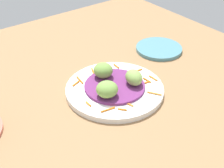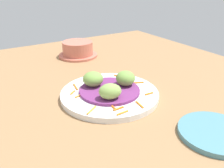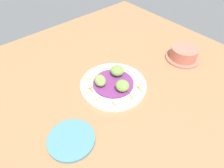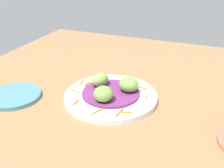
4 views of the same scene
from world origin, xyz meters
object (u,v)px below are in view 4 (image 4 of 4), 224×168
at_px(main_plate, 111,96).
at_px(guac_scoop_left, 100,79).
at_px(guac_scoop_center, 103,94).
at_px(guac_scoop_right, 129,84).
at_px(side_plate_small, 14,96).

height_order(main_plate, guac_scoop_left, guac_scoop_left).
height_order(guac_scoop_left, guac_scoop_center, guac_scoop_center).
distance_m(guac_scoop_right, side_plate_small, 0.31).
relative_size(main_plate, side_plate_small, 1.74).
height_order(main_plate, guac_scoop_center, guac_scoop_center).
distance_m(main_plate, guac_scoop_left, 0.06).
height_order(main_plate, guac_scoop_right, guac_scoop_right).
xyz_separation_m(guac_scoop_center, side_plate_small, (-0.25, -0.04, -0.03)).
bearing_deg(guac_scoop_left, guac_scoop_center, -59.79).
relative_size(main_plate, guac_scoop_right, 4.71).
xyz_separation_m(guac_scoop_left, guac_scoop_right, (0.08, 0.00, 0.00)).
bearing_deg(main_plate, guac_scoop_left, 150.21).
xyz_separation_m(main_plate, guac_scoop_left, (-0.04, 0.02, 0.03)).
bearing_deg(side_plate_small, guac_scoop_left, 29.59).
bearing_deg(side_plate_small, guac_scoop_right, 21.95).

